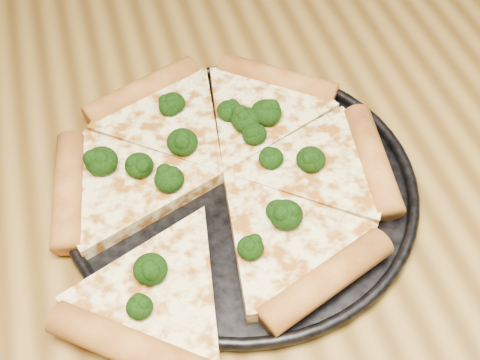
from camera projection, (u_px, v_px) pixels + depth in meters
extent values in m
cube|color=olive|center=(250.00, 232.00, 0.63)|extent=(1.20, 0.90, 0.04)
cube|color=brown|center=(458.00, 121.00, 1.25)|extent=(0.06, 0.06, 0.71)
cylinder|color=black|center=(240.00, 188.00, 0.64)|extent=(0.34, 0.34, 0.01)
torus|color=black|center=(240.00, 184.00, 0.63)|extent=(0.35, 0.35, 0.01)
cylinder|color=#CA7E32|center=(277.00, 79.00, 0.71)|extent=(0.12, 0.11, 0.03)
cylinder|color=#CA7E32|center=(142.00, 91.00, 0.70)|extent=(0.14, 0.08, 0.03)
cylinder|color=#CA7E32|center=(69.00, 190.00, 0.62)|extent=(0.05, 0.14, 0.03)
cylinder|color=#CA7E32|center=(127.00, 346.00, 0.51)|extent=(0.12, 0.11, 0.03)
cylinder|color=#CA7E32|center=(327.00, 280.00, 0.55)|extent=(0.14, 0.08, 0.03)
cylinder|color=#CA7E32|center=(373.00, 160.00, 0.64)|extent=(0.05, 0.14, 0.03)
ellipsoid|color=black|center=(310.00, 159.00, 0.63)|extent=(0.03, 0.03, 0.02)
ellipsoid|color=black|center=(169.00, 179.00, 0.61)|extent=(0.03, 0.03, 0.02)
ellipsoid|color=black|center=(173.00, 103.00, 0.68)|extent=(0.03, 0.03, 0.02)
ellipsoid|color=black|center=(140.00, 307.00, 0.53)|extent=(0.02, 0.02, 0.02)
ellipsoid|color=black|center=(139.00, 165.00, 0.62)|extent=(0.03, 0.03, 0.02)
ellipsoid|color=black|center=(246.00, 120.00, 0.66)|extent=(0.03, 0.03, 0.02)
ellipsoid|color=black|center=(170.00, 106.00, 0.67)|extent=(0.02, 0.02, 0.02)
ellipsoid|color=black|center=(286.00, 215.00, 0.58)|extent=(0.03, 0.03, 0.02)
ellipsoid|color=black|center=(266.00, 113.00, 0.66)|extent=(0.03, 0.03, 0.02)
ellipsoid|color=black|center=(311.00, 159.00, 0.63)|extent=(0.03, 0.03, 0.02)
ellipsoid|color=black|center=(250.00, 248.00, 0.56)|extent=(0.02, 0.02, 0.02)
ellipsoid|color=black|center=(254.00, 134.00, 0.65)|extent=(0.03, 0.03, 0.02)
ellipsoid|color=black|center=(150.00, 269.00, 0.55)|extent=(0.03, 0.03, 0.02)
ellipsoid|color=black|center=(271.00, 158.00, 0.63)|extent=(0.02, 0.02, 0.02)
ellipsoid|color=black|center=(182.00, 142.00, 0.64)|extent=(0.03, 0.03, 0.02)
ellipsoid|color=black|center=(101.00, 161.00, 0.62)|extent=(0.03, 0.03, 0.02)
ellipsoid|color=black|center=(229.00, 111.00, 0.67)|extent=(0.03, 0.03, 0.02)
ellipsoid|color=black|center=(278.00, 211.00, 0.59)|extent=(0.02, 0.02, 0.02)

